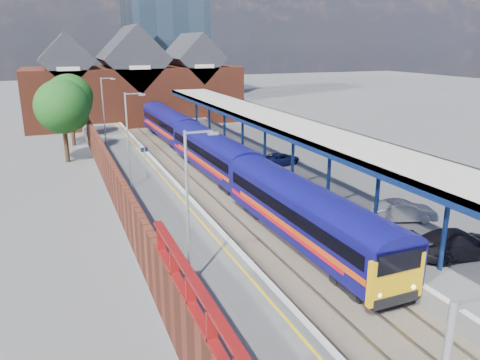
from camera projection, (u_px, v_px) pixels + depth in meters
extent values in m
plane|color=#5B5B5E|center=(187.00, 166.00, 44.87)|extent=(240.00, 240.00, 0.00)
cube|color=#473D33|center=(222.00, 196.00, 35.96)|extent=(6.00, 76.00, 0.06)
cube|color=slate|center=(194.00, 199.00, 35.14)|extent=(0.07, 76.00, 0.14)
cube|color=slate|center=(212.00, 197.00, 35.66)|extent=(0.07, 76.00, 0.14)
cube|color=slate|center=(231.00, 194.00, 36.21)|extent=(0.07, 76.00, 0.14)
cube|color=slate|center=(248.00, 192.00, 36.73)|extent=(0.07, 76.00, 0.14)
cube|color=#565659|center=(150.00, 199.00, 33.87)|extent=(5.00, 76.00, 1.00)
cube|color=#565659|center=(291.00, 182.00, 37.97)|extent=(6.00, 76.00, 1.00)
cube|color=silver|center=(181.00, 189.00, 34.56)|extent=(0.30, 76.00, 0.05)
cube|color=silver|center=(259.00, 180.00, 36.80)|extent=(0.30, 76.00, 0.05)
cube|color=yellow|center=(173.00, 190.00, 34.35)|extent=(0.14, 76.00, 0.01)
cube|color=#0F0D61|center=(304.00, 214.00, 27.00)|extent=(3.13, 16.05, 2.50)
cube|color=#0F0D61|center=(305.00, 193.00, 26.65)|extent=(3.13, 16.05, 0.60)
cube|color=#0F0D61|center=(213.00, 153.00, 41.78)|extent=(3.13, 16.05, 2.50)
cube|color=#0F0D61|center=(212.00, 139.00, 41.42)|extent=(3.13, 16.05, 0.60)
cube|color=#0F0D61|center=(169.00, 124.00, 56.55)|extent=(3.13, 16.05, 2.50)
cube|color=#0F0D61|center=(168.00, 114.00, 56.20)|extent=(3.13, 16.05, 0.60)
cube|color=#0F0D61|center=(143.00, 107.00, 71.33)|extent=(3.13, 16.05, 2.50)
cube|color=#0F0D61|center=(143.00, 99.00, 70.97)|extent=(3.13, 16.05, 0.60)
cube|color=black|center=(174.00, 133.00, 48.53)|extent=(0.04, 60.54, 0.70)
cube|color=#DF450E|center=(174.00, 141.00, 48.75)|extent=(0.03, 55.27, 0.30)
cube|color=red|center=(174.00, 143.00, 48.82)|extent=(0.03, 55.27, 0.30)
cube|color=#F2B20C|center=(396.00, 279.00, 20.01)|extent=(2.83, 0.36, 2.10)
cube|color=black|center=(399.00, 262.00, 19.68)|extent=(2.30, 0.21, 0.90)
cube|color=black|center=(361.00, 283.00, 22.47)|extent=(2.00, 2.40, 0.60)
cube|color=black|center=(137.00, 113.00, 76.77)|extent=(2.00, 2.40, 0.60)
cylinder|color=navy|center=(445.00, 229.00, 21.74)|extent=(0.24, 0.24, 4.20)
cylinder|color=navy|center=(377.00, 197.00, 26.20)|extent=(0.24, 0.24, 4.20)
cylinder|color=navy|center=(329.00, 175.00, 30.65)|extent=(0.24, 0.24, 4.20)
cylinder|color=navy|center=(293.00, 158.00, 35.10)|extent=(0.24, 0.24, 4.20)
cylinder|color=navy|center=(265.00, 145.00, 39.55)|extent=(0.24, 0.24, 4.20)
cylinder|color=navy|center=(243.00, 134.00, 44.00)|extent=(0.24, 0.24, 4.20)
cylinder|color=navy|center=(224.00, 126.00, 48.45)|extent=(0.24, 0.24, 4.20)
cylinder|color=navy|center=(209.00, 119.00, 52.90)|extent=(0.24, 0.24, 4.20)
cylinder|color=navy|center=(197.00, 113.00, 57.35)|extent=(0.24, 0.24, 4.20)
cube|color=beige|center=(276.00, 120.00, 38.20)|extent=(4.50, 52.00, 0.25)
cube|color=navy|center=(252.00, 123.00, 37.47)|extent=(0.20, 52.00, 0.55)
cube|color=navy|center=(299.00, 120.00, 39.01)|extent=(0.20, 52.00, 0.55)
cylinder|color=#A5A8AA|center=(188.00, 212.00, 19.91)|extent=(0.12, 0.12, 7.00)
cube|color=#A5A8AA|center=(199.00, 132.00, 19.16)|extent=(1.20, 0.08, 0.08)
cube|color=#A5A8AA|center=(213.00, 133.00, 19.41)|extent=(0.45, 0.18, 0.12)
cylinder|color=#A5A8AA|center=(128.00, 141.00, 34.16)|extent=(0.12, 0.12, 7.00)
cube|color=#A5A8AA|center=(133.00, 94.00, 33.41)|extent=(1.20, 0.08, 0.08)
cube|color=#A5A8AA|center=(142.00, 95.00, 33.65)|extent=(0.45, 0.18, 0.12)
cylinder|color=#A5A8AA|center=(104.00, 112.00, 48.40)|extent=(0.12, 0.12, 7.00)
cube|color=#A5A8AA|center=(107.00, 78.00, 47.65)|extent=(1.20, 0.08, 0.08)
cube|color=#A5A8AA|center=(113.00, 79.00, 47.89)|extent=(0.45, 0.18, 0.12)
cylinder|color=#A5A8AA|center=(145.00, 163.00, 37.11)|extent=(0.08, 0.08, 2.50)
cube|color=#0C194C|center=(144.00, 150.00, 36.81)|extent=(0.55, 0.06, 0.35)
cube|color=maroon|center=(124.00, 205.00, 27.06)|extent=(0.35, 50.00, 2.80)
cube|color=maroon|center=(224.00, 329.00, 11.25)|extent=(0.30, 15.00, 0.12)
cube|color=maroon|center=(212.00, 325.00, 12.28)|extent=(0.30, 0.12, 1.00)
cube|color=maroon|center=(191.00, 289.00, 14.06)|extent=(0.30, 0.12, 1.00)
cube|color=maroon|center=(174.00, 261.00, 15.84)|extent=(0.30, 0.12, 1.00)
cube|color=maroon|center=(161.00, 239.00, 17.62)|extent=(0.30, 0.12, 1.00)
cube|color=maroon|center=(134.00, 95.00, 68.66)|extent=(30.00, 12.00, 8.00)
cube|color=#232328|center=(66.00, 59.00, 63.98)|extent=(7.13, 12.00, 7.13)
cube|color=#232328|center=(132.00, 58.00, 67.19)|extent=(9.16, 12.00, 9.16)
cube|color=#232328|center=(192.00, 58.00, 70.40)|extent=(7.13, 12.00, 7.13)
cube|color=beige|center=(68.00, 69.00, 58.87)|extent=(2.80, 0.15, 0.50)
cube|color=beige|center=(140.00, 67.00, 62.09)|extent=(2.80, 0.15, 0.50)
cube|color=beige|center=(205.00, 66.00, 65.30)|extent=(2.80, 0.15, 0.50)
cylinder|color=#382314|center=(66.00, 142.00, 45.90)|extent=(0.44, 0.44, 4.00)
sphere|color=#124415|center=(62.00, 106.00, 44.91)|extent=(5.20, 5.20, 5.20)
sphere|color=#124415|center=(72.00, 114.00, 44.94)|extent=(3.20, 3.20, 3.20)
cylinder|color=#382314|center=(72.00, 128.00, 53.38)|extent=(0.44, 0.44, 4.00)
sphere|color=#124415|center=(69.00, 97.00, 52.38)|extent=(5.20, 5.20, 5.20)
sphere|color=#124415|center=(78.00, 104.00, 52.42)|extent=(3.20, 3.20, 3.20)
imported|color=silver|center=(404.00, 211.00, 28.26)|extent=(4.05, 2.44, 1.26)
imported|color=black|center=(458.00, 243.00, 23.53)|extent=(5.04, 2.58, 1.40)
imported|color=navy|center=(279.00, 159.00, 41.25)|extent=(4.28, 2.85, 1.09)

